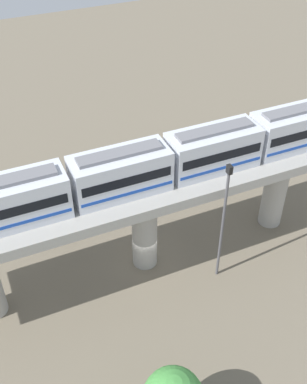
% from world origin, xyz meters
% --- Properties ---
extents(ground_plane, '(120.00, 120.00, 0.00)m').
position_xyz_m(ground_plane, '(0.00, 0.00, 0.00)').
color(ground_plane, '#706654').
extents(viaduct, '(5.20, 35.80, 7.63)m').
position_xyz_m(viaduct, '(0.00, 0.00, 5.96)').
color(viaduct, '#A8A59E').
rests_on(viaduct, ground).
extents(train, '(2.64, 27.45, 3.24)m').
position_xyz_m(train, '(0.00, 1.84, 9.16)').
color(train, silver).
rests_on(train, viaduct).
extents(parked_car_black, '(2.63, 4.48, 1.76)m').
position_xyz_m(parked_car_black, '(-8.54, 1.85, 0.74)').
color(parked_car_black, black).
rests_on(parked_car_black, ground).
extents(parked_car_white, '(2.51, 4.45, 1.76)m').
position_xyz_m(parked_car_white, '(-6.79, 11.50, 0.74)').
color(parked_car_white, white).
rests_on(parked_car_white, ground).
extents(parked_car_silver, '(2.52, 4.45, 1.76)m').
position_xyz_m(parked_car_silver, '(-6.75, -5.29, 0.74)').
color(parked_car_silver, '#B2B5BA').
rests_on(parked_car_silver, ground).
extents(signal_post, '(0.44, 0.28, 10.23)m').
position_xyz_m(signal_post, '(3.40, 4.54, 5.64)').
color(signal_post, '#4C4C51').
rests_on(signal_post, ground).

